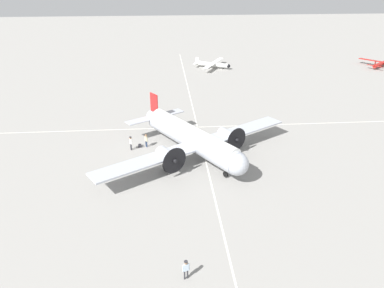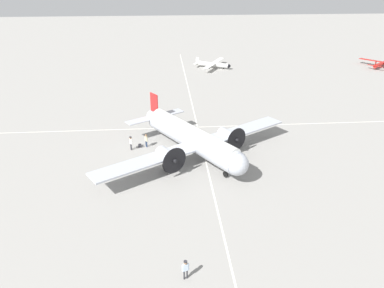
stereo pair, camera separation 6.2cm
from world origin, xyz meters
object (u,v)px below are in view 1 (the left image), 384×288
(crew_foreground, at_px, (186,268))
(ramp_agent, at_px, (146,139))
(passenger_boarding, at_px, (131,142))
(light_aircraft_distant, at_px, (381,63))
(suitcase_near_door, at_px, (140,146))
(airliner_main, at_px, (194,139))
(light_aircraft_taxiing, at_px, (213,64))

(crew_foreground, distance_m, ramp_agent, 23.47)
(passenger_boarding, relative_size, light_aircraft_distant, 0.20)
(passenger_boarding, xyz_separation_m, suitcase_near_door, (1.09, 0.56, -0.89))
(ramp_agent, height_order, light_aircraft_distant, light_aircraft_distant)
(airliner_main, distance_m, ramp_agent, 7.06)
(passenger_boarding, bearing_deg, suitcase_near_door, 93.39)
(airliner_main, distance_m, light_aircraft_distant, 63.78)
(suitcase_near_door, bearing_deg, ramp_agent, 11.09)
(passenger_boarding, xyz_separation_m, light_aircraft_distant, (55.42, 39.60, -0.31))
(crew_foreground, height_order, suitcase_near_door, crew_foreground)
(light_aircraft_distant, bearing_deg, light_aircraft_taxiing, 137.65)
(crew_foreground, xyz_separation_m, light_aircraft_distant, (49.87, 62.06, -0.22))
(crew_foreground, bearing_deg, light_aircraft_distant, 33.21)
(suitcase_near_door, bearing_deg, airliner_main, -26.75)
(light_aircraft_distant, height_order, light_aircraft_taxiing, light_aircraft_taxiing)
(passenger_boarding, distance_m, light_aircraft_distant, 68.11)
(crew_foreground, relative_size, ramp_agent, 0.96)
(airliner_main, relative_size, crew_foreground, 14.25)
(suitcase_near_door, bearing_deg, light_aircraft_taxiing, 69.99)
(ramp_agent, bearing_deg, suitcase_near_door, -109.42)
(airliner_main, xyz_separation_m, light_aircraft_taxiing, (8.26, 44.65, -1.67))
(airliner_main, bearing_deg, ramp_agent, -153.16)
(passenger_boarding, distance_m, light_aircraft_taxiing, 44.80)
(airliner_main, xyz_separation_m, suitcase_near_door, (-6.76, 3.40, -2.29))
(airliner_main, height_order, passenger_boarding, airliner_main)
(crew_foreground, xyz_separation_m, ramp_agent, (-3.62, 23.18, 0.02))
(suitcase_near_door, bearing_deg, passenger_boarding, -152.70)
(ramp_agent, relative_size, light_aircraft_taxiing, 0.17)
(crew_foreground, xyz_separation_m, suitcase_near_door, (-4.46, 23.02, -0.81))
(ramp_agent, distance_m, suitcase_near_door, 1.19)
(suitcase_near_door, xyz_separation_m, light_aircraft_distant, (54.33, 39.04, 0.59))
(airliner_main, xyz_separation_m, passenger_boarding, (-7.84, 2.84, -1.40))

